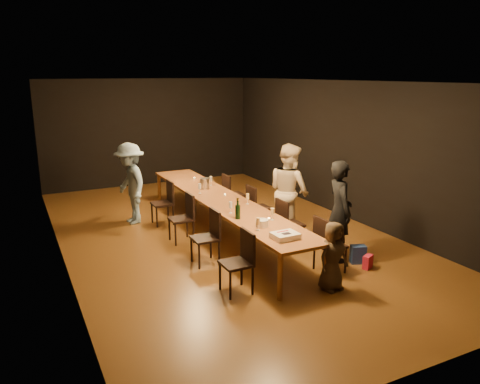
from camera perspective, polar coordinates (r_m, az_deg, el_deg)
name	(u,v)px	position (r m, az deg, el deg)	size (l,w,h in m)	color
ground	(222,235)	(9.44, -2.23, -5.21)	(10.00, 10.00, 0.00)	#492912
room_shell	(221,131)	(8.96, -2.36, 7.40)	(6.04, 10.04, 3.02)	black
table	(222,201)	(9.23, -2.27, -1.10)	(0.90, 6.00, 0.75)	brown
chair_right_0	(330,244)	(7.75, 10.96, -6.28)	(0.42, 0.42, 0.93)	black
chair_right_1	(290,223)	(8.67, 6.17, -3.83)	(0.42, 0.42, 0.93)	black
chair_right_2	(259,207)	(9.66, 2.35, -1.86)	(0.42, 0.42, 0.93)	black
chair_right_3	(234,194)	(10.69, -0.75, -0.24)	(0.42, 0.42, 0.93)	black
chair_left_0	(236,263)	(6.91, -0.48, -8.62)	(0.42, 0.42, 0.93)	black
chair_left_1	(205,238)	(7.93, -4.30, -5.56)	(0.42, 0.42, 0.93)	black
chair_left_2	(181,218)	(9.00, -7.20, -3.19)	(0.42, 0.42, 0.93)	black
chair_left_3	(162,203)	(10.09, -9.48, -1.33)	(0.42, 0.42, 0.93)	black
woman_birthday	(340,211)	(8.15, 12.04, -2.26)	(0.64, 0.42, 1.75)	black
woman_tan	(289,191)	(9.14, 6.00, 0.14)	(0.90, 0.70, 1.85)	beige
man_blue	(131,184)	(10.21, -13.20, 1.01)	(1.12, 0.65, 1.74)	#80A3C6
child	(333,256)	(7.11, 11.25, -7.68)	(0.52, 0.34, 1.06)	#3C2F21
gift_bag_red	(368,262)	(8.12, 15.31, -8.22)	(0.19, 0.11, 0.23)	#BB1C3B
gift_bag_blue	(358,254)	(8.29, 14.19, -7.37)	(0.25, 0.17, 0.31)	#214092
birthday_cake	(285,236)	(7.05, 5.53, -5.33)	(0.39, 0.31, 0.09)	white
plate_stack	(262,223)	(7.56, 2.71, -3.80)	(0.21, 0.21, 0.12)	white
champagne_bottle	(238,208)	(7.91, -0.27, -2.01)	(0.09, 0.09, 0.36)	black
ice_bucket	(204,183)	(10.03, -4.37, 1.06)	(0.20, 0.20, 0.22)	silver
wineglass_0	(258,224)	(7.36, 2.21, -3.93)	(0.06, 0.06, 0.21)	beige
wineglass_1	(272,214)	(7.88, 3.97, -2.71)	(0.06, 0.06, 0.21)	beige
wineglass_2	(231,207)	(8.25, -1.15, -1.90)	(0.06, 0.06, 0.21)	silver
wineglass_3	(248,199)	(8.81, 0.92, -0.82)	(0.06, 0.06, 0.21)	beige
wineglass_4	(200,189)	(9.62, -4.94, 0.43)	(0.06, 0.06, 0.21)	silver
wineglass_5	(211,181)	(10.28, -3.54, 1.37)	(0.06, 0.06, 0.21)	silver
tealight_near	(269,219)	(7.90, 3.54, -3.33)	(0.05, 0.05, 0.03)	#B2B7B2
tealight_mid	(225,195)	(9.42, -1.86, -0.38)	(0.05, 0.05, 0.03)	#B2B7B2
tealight_far	(194,178)	(10.95, -5.59, 1.66)	(0.05, 0.05, 0.03)	#B2B7B2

